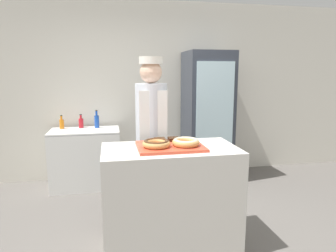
{
  "coord_description": "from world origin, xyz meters",
  "views": [
    {
      "loc": [
        -0.52,
        -2.55,
        1.63
      ],
      "look_at": [
        0.0,
        0.1,
        1.15
      ],
      "focal_mm": 32.0,
      "sensor_mm": 36.0,
      "label": 1
    }
  ],
  "objects_px": {
    "bottle_blue": "(97,121)",
    "bottle_orange": "(62,123)",
    "beverage_fridge": "(207,117)",
    "serving_tray": "(170,146)",
    "donut_light_glaze": "(186,142)",
    "chest_freezer": "(86,158)",
    "brownie_back_right": "(174,139)",
    "bottle_red": "(81,123)",
    "donut_chocolate_glaze": "(156,143)",
    "baker_person": "(152,134)",
    "brownie_back_left": "(160,140)"
  },
  "relations": [
    {
      "from": "brownie_back_right",
      "to": "baker_person",
      "type": "height_order",
      "value": "baker_person"
    },
    {
      "from": "brownie_back_right",
      "to": "bottle_blue",
      "type": "relative_size",
      "value": 0.38
    },
    {
      "from": "serving_tray",
      "to": "beverage_fridge",
      "type": "xyz_separation_m",
      "value": [
        0.92,
        1.73,
        -0.01
      ]
    },
    {
      "from": "brownie_back_left",
      "to": "brownie_back_right",
      "type": "height_order",
      "value": "same"
    },
    {
      "from": "bottle_red",
      "to": "chest_freezer",
      "type": "bearing_deg",
      "value": -71.99
    },
    {
      "from": "donut_light_glaze",
      "to": "bottle_orange",
      "type": "distance_m",
      "value": 2.37
    },
    {
      "from": "brownie_back_left",
      "to": "bottle_orange",
      "type": "height_order",
      "value": "bottle_orange"
    },
    {
      "from": "serving_tray",
      "to": "brownie_back_left",
      "type": "height_order",
      "value": "brownie_back_left"
    },
    {
      "from": "beverage_fridge",
      "to": "donut_light_glaze",
      "type": "bearing_deg",
      "value": -113.97
    },
    {
      "from": "serving_tray",
      "to": "donut_chocolate_glaze",
      "type": "distance_m",
      "value": 0.15
    },
    {
      "from": "baker_person",
      "to": "bottle_blue",
      "type": "distance_m",
      "value": 1.43
    },
    {
      "from": "bottle_blue",
      "to": "bottle_orange",
      "type": "height_order",
      "value": "bottle_blue"
    },
    {
      "from": "donut_chocolate_glaze",
      "to": "bottle_orange",
      "type": "bearing_deg",
      "value": 118.85
    },
    {
      "from": "brownie_back_left",
      "to": "baker_person",
      "type": "distance_m",
      "value": 0.45
    },
    {
      "from": "donut_light_glaze",
      "to": "bottle_orange",
      "type": "height_order",
      "value": "donut_light_glaze"
    },
    {
      "from": "serving_tray",
      "to": "bottle_orange",
      "type": "relative_size",
      "value": 3.0
    },
    {
      "from": "brownie_back_left",
      "to": "bottle_red",
      "type": "height_order",
      "value": "bottle_red"
    },
    {
      "from": "baker_person",
      "to": "bottle_orange",
      "type": "height_order",
      "value": "baker_person"
    },
    {
      "from": "baker_person",
      "to": "donut_chocolate_glaze",
      "type": "bearing_deg",
      "value": -94.35
    },
    {
      "from": "serving_tray",
      "to": "brownie_back_left",
      "type": "xyz_separation_m",
      "value": [
        -0.07,
        0.16,
        0.03
      ]
    },
    {
      "from": "donut_light_glaze",
      "to": "bottle_red",
      "type": "relative_size",
      "value": 1.22
    },
    {
      "from": "donut_light_glaze",
      "to": "baker_person",
      "type": "bearing_deg",
      "value": 108.23
    },
    {
      "from": "serving_tray",
      "to": "chest_freezer",
      "type": "xyz_separation_m",
      "value": [
        -0.88,
        1.74,
        -0.56
      ]
    },
    {
      "from": "serving_tray",
      "to": "donut_chocolate_glaze",
      "type": "bearing_deg",
      "value": -161.48
    },
    {
      "from": "chest_freezer",
      "to": "bottle_red",
      "type": "relative_size",
      "value": 4.82
    },
    {
      "from": "chest_freezer",
      "to": "donut_chocolate_glaze",
      "type": "bearing_deg",
      "value": -67.24
    },
    {
      "from": "beverage_fridge",
      "to": "bottle_orange",
      "type": "bearing_deg",
      "value": 175.28
    },
    {
      "from": "donut_light_glaze",
      "to": "chest_freezer",
      "type": "bearing_deg",
      "value": 119.59
    },
    {
      "from": "donut_chocolate_glaze",
      "to": "chest_freezer",
      "type": "distance_m",
      "value": 2.03
    },
    {
      "from": "bottle_blue",
      "to": "serving_tray",
      "type": "bearing_deg",
      "value": -69.3
    },
    {
      "from": "beverage_fridge",
      "to": "bottle_blue",
      "type": "xyz_separation_m",
      "value": [
        -1.64,
        0.16,
        -0.04
      ]
    },
    {
      "from": "serving_tray",
      "to": "bottle_orange",
      "type": "distance_m",
      "value": 2.26
    },
    {
      "from": "serving_tray",
      "to": "brownie_back_left",
      "type": "bearing_deg",
      "value": 112.15
    },
    {
      "from": "brownie_back_right",
      "to": "bottle_red",
      "type": "relative_size",
      "value": 0.5
    },
    {
      "from": "donut_chocolate_glaze",
      "to": "bottle_red",
      "type": "xyz_separation_m",
      "value": [
        -0.81,
        1.97,
        -0.12
      ]
    },
    {
      "from": "donut_light_glaze",
      "to": "brownie_back_left",
      "type": "bearing_deg",
      "value": 133.68
    },
    {
      "from": "baker_person",
      "to": "chest_freezer",
      "type": "bearing_deg",
      "value": 125.2
    },
    {
      "from": "donut_chocolate_glaze",
      "to": "chest_freezer",
      "type": "relative_size",
      "value": 0.25
    },
    {
      "from": "donut_chocolate_glaze",
      "to": "brownie_back_right",
      "type": "relative_size",
      "value": 2.45
    },
    {
      "from": "beverage_fridge",
      "to": "chest_freezer",
      "type": "xyz_separation_m",
      "value": [
        -1.8,
        0.01,
        -0.55
      ]
    },
    {
      "from": "donut_chocolate_glaze",
      "to": "bottle_orange",
      "type": "distance_m",
      "value": 2.23
    },
    {
      "from": "brownie_back_left",
      "to": "bottle_orange",
      "type": "bearing_deg",
      "value": 123.2
    },
    {
      "from": "bottle_blue",
      "to": "bottle_red",
      "type": "xyz_separation_m",
      "value": [
        -0.23,
        0.03,
        -0.02
      ]
    },
    {
      "from": "bottle_orange",
      "to": "donut_chocolate_glaze",
      "type": "bearing_deg",
      "value": -61.15
    },
    {
      "from": "brownie_back_left",
      "to": "bottle_red",
      "type": "bearing_deg",
      "value": 116.41
    },
    {
      "from": "brownie_back_right",
      "to": "beverage_fridge",
      "type": "xyz_separation_m",
      "value": [
        0.85,
        1.57,
        -0.04
      ]
    },
    {
      "from": "donut_chocolate_glaze",
      "to": "bottle_blue",
      "type": "distance_m",
      "value": 2.02
    },
    {
      "from": "serving_tray",
      "to": "bottle_blue",
      "type": "xyz_separation_m",
      "value": [
        -0.71,
        1.89,
        -0.05
      ]
    },
    {
      "from": "bottle_orange",
      "to": "beverage_fridge",
      "type": "bearing_deg",
      "value": -4.72
    },
    {
      "from": "chest_freezer",
      "to": "beverage_fridge",
      "type": "bearing_deg",
      "value": -0.21
    }
  ]
}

